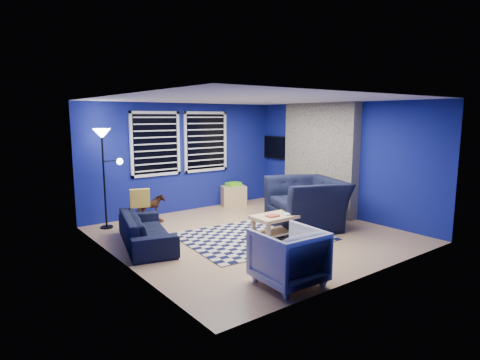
# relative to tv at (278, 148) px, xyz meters

# --- Properties ---
(floor) EXTENTS (5.00, 5.00, 0.00)m
(floor) POSITION_rel_tv_xyz_m (-2.45, -2.00, -1.40)
(floor) COLOR tan
(floor) RESTS_ON ground
(ceiling) EXTENTS (5.00, 5.00, 0.00)m
(ceiling) POSITION_rel_tv_xyz_m (-2.45, -2.00, 1.10)
(ceiling) COLOR white
(ceiling) RESTS_ON wall_back
(wall_back) EXTENTS (5.00, 0.00, 5.00)m
(wall_back) POSITION_rel_tv_xyz_m (-2.45, 0.50, -0.15)
(wall_back) COLOR navy
(wall_back) RESTS_ON floor
(wall_left) EXTENTS (0.00, 5.00, 5.00)m
(wall_left) POSITION_rel_tv_xyz_m (-4.95, -2.00, -0.15)
(wall_left) COLOR navy
(wall_left) RESTS_ON floor
(wall_right) EXTENTS (0.00, 5.00, 5.00)m
(wall_right) POSITION_rel_tv_xyz_m (0.05, -2.00, -0.15)
(wall_right) COLOR navy
(wall_right) RESTS_ON floor
(fireplace) EXTENTS (0.65, 2.00, 2.50)m
(fireplace) POSITION_rel_tv_xyz_m (-0.09, -1.50, -0.20)
(fireplace) COLOR gray
(fireplace) RESTS_ON floor
(window_left) EXTENTS (1.17, 0.06, 1.42)m
(window_left) POSITION_rel_tv_xyz_m (-3.20, 0.46, 0.20)
(window_left) COLOR black
(window_left) RESTS_ON wall_back
(window_right) EXTENTS (1.17, 0.06, 1.42)m
(window_right) POSITION_rel_tv_xyz_m (-1.90, 0.46, 0.20)
(window_right) COLOR black
(window_right) RESTS_ON wall_back
(tv) EXTENTS (0.07, 1.00, 0.58)m
(tv) POSITION_rel_tv_xyz_m (0.00, 0.00, 0.00)
(tv) COLOR black
(tv) RESTS_ON wall_right
(rug) EXTENTS (2.66, 2.21, 0.02)m
(rug) POSITION_rel_tv_xyz_m (-2.54, -2.14, -1.39)
(rug) COLOR black
(rug) RESTS_ON floor
(sofa) EXTENTS (1.98, 1.18, 0.54)m
(sofa) POSITION_rel_tv_xyz_m (-4.30, -1.39, -1.13)
(sofa) COLOR black
(sofa) RESTS_ON floor
(armchair_big) EXTENTS (1.84, 1.73, 0.96)m
(armchair_big) POSITION_rel_tv_xyz_m (-1.23, -2.22, -0.92)
(armchair_big) COLOR black
(armchair_big) RESTS_ON floor
(armchair_bent) EXTENTS (0.85, 0.87, 0.75)m
(armchair_bent) POSITION_rel_tv_xyz_m (-3.48, -4.03, -1.02)
(armchair_bent) COLOR gray
(armchair_bent) RESTS_ON floor
(rocking_horse) EXTENTS (0.27, 0.57, 0.48)m
(rocking_horse) POSITION_rel_tv_xyz_m (-3.52, 0.11, -1.09)
(rocking_horse) COLOR #4C2718
(rocking_horse) RESTS_ON floor
(coffee_table) EXTENTS (0.92, 0.53, 0.46)m
(coffee_table) POSITION_rel_tv_xyz_m (-2.24, -2.45, -1.08)
(coffee_table) COLOR tan
(coffee_table) RESTS_ON rug
(cabinet) EXTENTS (0.68, 0.57, 0.58)m
(cabinet) POSITION_rel_tv_xyz_m (-1.24, 0.25, -1.14)
(cabinet) COLOR tan
(cabinet) RESTS_ON floor
(floor_lamp) EXTENTS (0.53, 0.33, 1.96)m
(floor_lamp) POSITION_rel_tv_xyz_m (-4.46, 0.10, 0.21)
(floor_lamp) COLOR black
(floor_lamp) RESTS_ON floor
(throw_pillow) EXTENTS (0.37, 0.21, 0.34)m
(throw_pillow) POSITION_rel_tv_xyz_m (-4.15, -0.81, -0.69)
(throw_pillow) COLOR gold
(throw_pillow) RESTS_ON sofa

